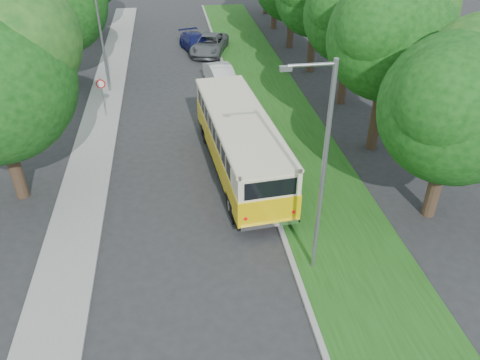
{
  "coord_description": "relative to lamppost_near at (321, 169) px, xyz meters",
  "views": [
    {
      "loc": [
        -0.27,
        -14.81,
        12.27
      ],
      "look_at": [
        2.17,
        1.59,
        1.5
      ],
      "focal_mm": 35.0,
      "sensor_mm": 36.0,
      "label": 1
    }
  ],
  "objects": [
    {
      "name": "ground",
      "position": [
        -4.21,
        2.5,
        -4.37
      ],
      "size": [
        120.0,
        120.0,
        0.0
      ],
      "primitive_type": "plane",
      "color": "#28282A",
      "rests_on": "ground"
    },
    {
      "name": "curb",
      "position": [
        -0.61,
        7.5,
        -4.29
      ],
      "size": [
        0.2,
        70.0,
        0.15
      ],
      "primitive_type": "cube",
      "color": "gray",
      "rests_on": "ground"
    },
    {
      "name": "grass_verge",
      "position": [
        1.74,
        7.5,
        -4.3
      ],
      "size": [
        4.5,
        70.0,
        0.13
      ],
      "primitive_type": "cube",
      "color": "#1F4A13",
      "rests_on": "ground"
    },
    {
      "name": "sidewalk",
      "position": [
        -9.01,
        7.5,
        -4.31
      ],
      "size": [
        2.2,
        70.0,
        0.12
      ],
      "primitive_type": "cube",
      "color": "gray",
      "rests_on": "ground"
    },
    {
      "name": "lamppost_near",
      "position": [
        0.0,
        0.0,
        0.0
      ],
      "size": [
        1.71,
        0.16,
        8.0
      ],
      "color": "gray",
      "rests_on": "ground"
    },
    {
      "name": "lamppost_far",
      "position": [
        -8.91,
        18.5,
        -0.25
      ],
      "size": [
        1.71,
        0.16,
        7.5
      ],
      "color": "gray",
      "rests_on": "ground"
    },
    {
      "name": "warning_sign",
      "position": [
        -8.71,
        14.48,
        -2.66
      ],
      "size": [
        0.56,
        0.1,
        2.5
      ],
      "color": "gray",
      "rests_on": "ground"
    },
    {
      "name": "vintage_bus",
      "position": [
        -1.58,
        7.15,
        -2.82
      ],
      "size": [
        3.52,
        10.6,
        3.1
      ],
      "primitive_type": null,
      "rotation": [
        0.0,
        0.0,
        0.08
      ],
      "color": "yellow",
      "rests_on": "ground"
    },
    {
      "name": "car_silver",
      "position": [
        -1.7,
        10.29,
        -3.62
      ],
      "size": [
        1.88,
        4.45,
        1.5
      ],
      "primitive_type": "imported",
      "rotation": [
        0.0,
        0.0,
        -0.02
      ],
      "color": "#A2A2A7",
      "rests_on": "ground"
    },
    {
      "name": "car_white",
      "position": [
        -1.21,
        18.44,
        -3.65
      ],
      "size": [
        2.32,
        4.6,
        1.45
      ],
      "primitive_type": "imported",
      "rotation": [
        0.0,
        0.0,
        0.19
      ],
      "color": "silver",
      "rests_on": "ground"
    },
    {
      "name": "car_blue",
      "position": [
        -2.36,
        26.5,
        -3.68
      ],
      "size": [
        3.08,
        5.11,
        1.39
      ],
      "primitive_type": "imported",
      "rotation": [
        0.0,
        0.0,
        0.25
      ],
      "color": "navy",
      "rests_on": "ground"
    },
    {
      "name": "car_grey",
      "position": [
        -1.34,
        25.87,
        -3.63
      ],
      "size": [
        3.92,
        5.78,
        1.47
      ],
      "primitive_type": "imported",
      "rotation": [
        0.0,
        0.0,
        -0.31
      ],
      "color": "slate",
      "rests_on": "ground"
    }
  ]
}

